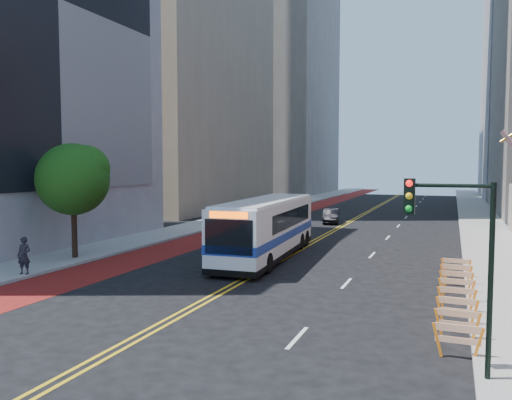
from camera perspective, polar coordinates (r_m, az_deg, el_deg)
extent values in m
plane|color=black|center=(20.31, -6.92, -11.95)|extent=(160.00, 160.00, 0.00)
cube|color=gray|center=(52.05, -2.78, -2.07)|extent=(4.00, 140.00, 0.15)
cube|color=gray|center=(47.54, 24.64, -3.01)|extent=(4.00, 140.00, 0.15)
cube|color=maroon|center=(50.58, 1.25, -2.32)|extent=(3.60, 140.00, 0.01)
cube|color=gold|center=(48.42, 10.08, -2.67)|extent=(0.14, 140.00, 0.01)
cube|color=gold|center=(48.35, 10.50, -2.68)|extent=(0.14, 140.00, 0.01)
cube|color=silver|center=(16.77, 4.74, -15.40)|extent=(0.14, 2.20, 0.01)
cube|color=silver|center=(24.24, 10.30, -9.34)|extent=(0.14, 2.20, 0.01)
cube|color=silver|center=(31.96, 13.13, -6.13)|extent=(0.14, 2.20, 0.01)
cube|color=silver|center=(39.80, 14.83, -4.17)|extent=(0.14, 2.20, 0.01)
cube|color=silver|center=(47.69, 15.96, -2.86)|extent=(0.14, 2.20, 0.01)
cube|color=silver|center=(55.61, 16.77, -1.91)|extent=(0.14, 2.20, 0.01)
cube|color=silver|center=(63.55, 17.38, -1.21)|extent=(0.14, 2.20, 0.01)
cube|color=silver|center=(71.51, 17.85, -0.66)|extent=(0.14, 2.20, 0.01)
cube|color=silver|center=(79.47, 18.23, -0.22)|extent=(0.14, 2.20, 0.01)
cube|color=silver|center=(87.44, 18.54, 0.14)|extent=(0.14, 2.20, 0.01)
cube|color=silver|center=(95.42, 18.80, 0.44)|extent=(0.14, 2.20, 0.01)
cube|color=silver|center=(103.40, 19.02, 0.70)|extent=(0.14, 2.20, 0.01)
cube|color=#B21419|center=(25.28, 27.04, 5.90)|extent=(0.75, 1.90, 1.05)
cube|color=slate|center=(104.36, 2.30, 18.95)|extent=(20.00, 26.00, 65.00)
cube|color=orange|center=(15.98, 20.02, -14.76)|extent=(0.32, 0.06, 0.99)
cube|color=orange|center=(15.99, 24.09, -14.85)|extent=(0.32, 0.06, 0.99)
cube|color=orange|center=(15.85, 22.09, -13.44)|extent=(1.25, 0.05, 0.22)
cube|color=orange|center=(15.96, 22.06, -14.64)|extent=(1.25, 0.05, 0.18)
cube|color=orange|center=(17.45, 20.16, -13.14)|extent=(0.32, 0.06, 0.99)
cube|color=orange|center=(17.47, 23.87, -13.23)|extent=(0.32, 0.06, 0.99)
cube|color=orange|center=(17.34, 22.05, -11.93)|extent=(1.25, 0.05, 0.22)
cube|color=orange|center=(17.44, 22.02, -13.04)|extent=(1.25, 0.05, 0.18)
cube|color=orange|center=(18.94, 20.28, -11.78)|extent=(0.32, 0.06, 0.99)
cube|color=orange|center=(18.95, 23.68, -11.86)|extent=(0.32, 0.06, 0.99)
cube|color=orange|center=(18.84, 22.01, -10.66)|extent=(1.25, 0.05, 0.22)
cube|color=orange|center=(18.93, 21.99, -11.68)|extent=(1.25, 0.05, 0.18)
cube|color=orange|center=(20.44, 20.39, -10.62)|extent=(0.32, 0.06, 0.99)
cube|color=orange|center=(20.45, 23.52, -10.70)|extent=(0.32, 0.06, 0.99)
cube|color=orange|center=(20.34, 21.98, -9.57)|extent=(1.25, 0.05, 0.22)
cube|color=orange|center=(20.42, 21.96, -10.53)|extent=(1.25, 0.05, 0.18)
cube|color=orange|center=(21.94, 20.47, -9.62)|extent=(0.32, 0.06, 0.99)
cube|color=orange|center=(21.95, 23.39, -9.69)|extent=(0.32, 0.06, 0.99)
cube|color=orange|center=(21.85, 21.96, -8.64)|extent=(1.25, 0.05, 0.22)
cube|color=orange|center=(21.93, 21.93, -9.53)|extent=(1.25, 0.05, 0.18)
cube|color=orange|center=(23.45, 20.55, -8.75)|extent=(0.32, 0.06, 0.99)
cube|color=orange|center=(23.46, 23.27, -8.81)|extent=(0.32, 0.06, 0.99)
cube|color=orange|center=(23.37, 21.93, -7.82)|extent=(1.25, 0.05, 0.22)
cube|color=orange|center=(23.44, 21.91, -8.66)|extent=(1.25, 0.05, 0.18)
cube|color=orange|center=(24.97, 20.62, -7.98)|extent=(0.32, 0.06, 0.99)
cube|color=orange|center=(24.98, 23.16, -8.04)|extent=(0.32, 0.06, 0.99)
cube|color=orange|center=(24.89, 21.92, -7.11)|extent=(1.25, 0.05, 0.22)
cube|color=orange|center=(24.96, 21.89, -7.90)|extent=(1.25, 0.05, 0.18)
cube|color=orange|center=(26.49, 20.68, -7.30)|extent=(0.32, 0.06, 0.99)
cube|color=orange|center=(26.50, 23.07, -7.36)|extent=(0.32, 0.06, 0.99)
cube|color=orange|center=(26.41, 21.90, -6.48)|extent=(1.25, 0.05, 0.22)
cube|color=orange|center=(26.48, 21.88, -7.22)|extent=(1.25, 0.05, 0.18)
cylinder|color=black|center=(31.25, -20.05, -3.27)|extent=(0.32, 0.32, 3.20)
sphere|color=#17450E|center=(31.03, -20.18, 2.24)|extent=(4.20, 4.20, 4.20)
sphere|color=#17450E|center=(30.93, -18.88, 3.37)|extent=(2.80, 2.80, 2.80)
sphere|color=#17450E|center=(31.14, -21.25, 2.95)|extent=(2.40, 2.40, 2.40)
cylinder|color=black|center=(13.99, 25.23, -8.44)|extent=(0.14, 0.14, 5.00)
cylinder|color=black|center=(13.66, 21.34, 1.54)|extent=(2.00, 0.10, 0.10)
cube|color=black|center=(13.71, 17.13, 0.39)|extent=(0.28, 0.22, 0.95)
sphere|color=red|center=(13.55, 17.12, 1.83)|extent=(0.18, 0.18, 0.18)
sphere|color=yellow|center=(13.57, 17.09, 0.44)|extent=(0.18, 0.18, 0.18)
sphere|color=#0CA526|center=(13.59, 17.06, -0.95)|extent=(0.18, 0.18, 0.18)
cube|color=silver|center=(29.96, 1.24, -3.05)|extent=(3.61, 12.97, 3.04)
cube|color=navy|center=(30.02, 1.23, -3.91)|extent=(3.65, 13.01, 0.48)
cube|color=black|center=(30.72, 1.69, -1.92)|extent=(3.41, 9.13, 1.01)
cube|color=black|center=(23.95, -3.13, -4.26)|extent=(2.44, 0.27, 1.71)
cube|color=black|center=(36.04, 4.13, -1.14)|extent=(2.22, 0.25, 1.07)
cube|color=#FF5905|center=(23.81, -3.15, -1.72)|extent=(1.94, 0.21, 0.32)
cube|color=silver|center=(29.81, 1.24, -0.04)|extent=(3.43, 12.32, 0.13)
cube|color=black|center=(30.19, 1.23, -5.92)|extent=(3.64, 13.00, 0.32)
cylinder|color=black|center=(26.75, -3.90, -6.86)|extent=(0.39, 1.09, 1.07)
cylinder|color=black|center=(25.94, 1.31, -7.20)|extent=(0.39, 1.09, 1.07)
cylinder|color=black|center=(33.91, 0.92, -4.54)|extent=(0.39, 1.09, 1.07)
cylinder|color=black|center=(33.27, 5.09, -4.72)|extent=(0.39, 1.09, 1.07)
cylinder|color=black|center=(35.37, 1.65, -4.19)|extent=(0.39, 1.09, 1.07)
cylinder|color=black|center=(34.76, 5.65, -4.35)|extent=(0.39, 1.09, 1.07)
imported|color=black|center=(44.41, -0.91, -2.30)|extent=(1.75, 4.14, 1.40)
imported|color=black|center=(48.61, 8.56, -1.81)|extent=(2.27, 4.41, 1.38)
imported|color=black|center=(60.70, 4.29, -0.52)|extent=(2.60, 5.63, 1.59)
imported|color=black|center=(27.47, -24.98, -5.78)|extent=(0.76, 0.59, 1.87)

